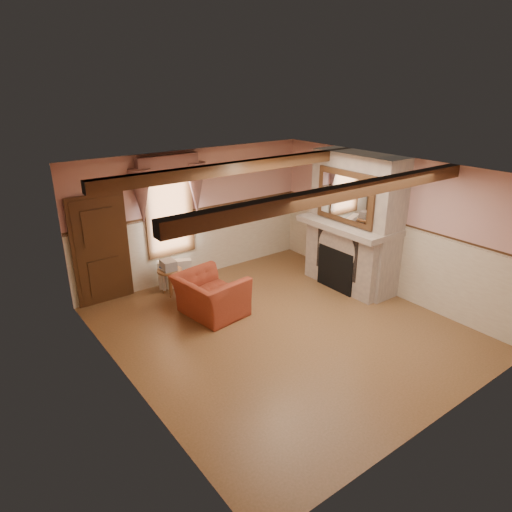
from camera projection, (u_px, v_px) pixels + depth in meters
floor at (282, 329)px, 8.11m from camera, size 5.50×6.00×0.01m
ceiling at (285, 172)px, 7.09m from camera, size 5.50×6.00×0.01m
wall_back at (194, 215)px, 9.84m from camera, size 5.50×0.02×2.80m
wall_front at (447, 330)px, 5.36m from camera, size 5.50×0.02×2.80m
wall_left at (125, 300)px, 6.08m from camera, size 0.02×6.00×2.80m
wall_right at (389, 226)px, 9.13m from camera, size 0.02×6.00×2.80m
wainscot at (283, 291)px, 7.84m from camera, size 5.50×6.00×1.50m
chair_rail at (284, 250)px, 7.57m from camera, size 5.50×6.00×0.08m
firebox at (338, 269)px, 9.51m from camera, size 0.20×0.95×0.90m
armchair at (211, 295)px, 8.48m from camera, size 1.20×1.33×0.78m
side_table at (170, 282)px, 9.31m from camera, size 0.66×0.66×0.55m
book_stack at (168, 265)px, 9.17m from camera, size 0.28×0.33×0.20m
radiator at (175, 274)px, 9.63m from camera, size 0.72×0.43×0.60m
bowl at (349, 220)px, 9.28m from camera, size 0.32×0.32×0.08m
mantel_clock at (330, 211)px, 9.67m from camera, size 0.14×0.24×0.20m
oil_lamp at (326, 208)px, 9.74m from camera, size 0.11×0.11×0.28m
candle_red at (379, 227)px, 8.70m from camera, size 0.06×0.06×0.16m
jar_yellow at (362, 223)px, 9.02m from camera, size 0.06×0.06×0.12m
fireplace at (355, 221)px, 9.40m from camera, size 0.85×2.00×2.80m
mantel at (349, 225)px, 9.31m from camera, size 1.05×2.05×0.12m
overmantel_mirror at (345, 197)px, 8.99m from camera, size 0.06×1.44×1.04m
door at (101, 251)px, 8.76m from camera, size 1.10×0.10×2.10m
window at (169, 208)px, 9.40m from camera, size 1.06×0.08×2.02m
window_drapes at (169, 180)px, 9.11m from camera, size 1.30×0.14×1.40m
ceiling_beam_front at (342, 193)px, 6.23m from camera, size 5.50×0.18×0.20m
ceiling_beam_back at (241, 167)px, 8.02m from camera, size 5.50×0.18×0.20m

